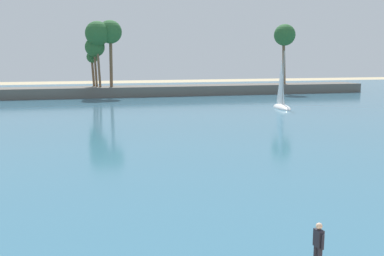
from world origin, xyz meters
The scene contains 4 objects.
sea centered at (0.00, 60.77, 0.03)m, with size 220.00×107.18×0.06m, color #386B84.
palm_headland centered at (-0.07, 74.25, 3.05)m, with size 97.52×6.00×13.28m.
person_at_waterline centered at (1.44, 7.00, 0.89)m, with size 0.23×0.55×1.67m.
sailboat_toward_headland centered at (21.19, 49.99, 0.81)m, with size 2.58×5.93×8.32m.
Camera 1 is at (-5.97, -5.09, 6.93)m, focal length 41.49 mm.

